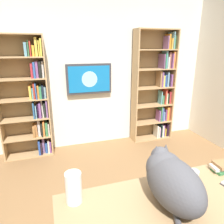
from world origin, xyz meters
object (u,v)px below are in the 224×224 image
(bookshelf_left, at_px, (157,88))
(desk_book_stack, at_px, (223,167))
(wall_mounted_tv, at_px, (89,79))
(bookshelf_right, at_px, (30,100))
(desk, at_px, (178,213))
(cat, at_px, (171,179))
(paper_towel_roll, at_px, (74,188))
(coffee_mug, at_px, (193,176))

(bookshelf_left, distance_m, desk_book_stack, 2.45)
(bookshelf_left, height_order, wall_mounted_tv, bookshelf_left)
(bookshelf_right, xyz_separation_m, desk_book_stack, (-1.63, 2.35, -0.15))
(bookshelf_left, distance_m, desk, 2.85)
(desk, bearing_deg, cat, -12.59)
(wall_mounted_tv, distance_m, paper_towel_roll, 2.52)
(wall_mounted_tv, relative_size, desk_book_stack, 3.74)
(wall_mounted_tv, relative_size, coffee_mug, 8.30)
(bookshelf_right, distance_m, cat, 2.71)
(wall_mounted_tv, xyz_separation_m, desk_book_stack, (-0.63, 2.43, -0.44))
(bookshelf_left, distance_m, bookshelf_right, 2.32)
(cat, xyz_separation_m, paper_towel_roll, (0.62, -0.19, -0.06))
(desk_book_stack, bearing_deg, coffee_mug, 7.12)
(coffee_mug, bearing_deg, bookshelf_left, -113.19)
(bookshelf_right, bearing_deg, bookshelf_left, -180.00)
(desk, bearing_deg, desk_book_stack, -161.48)
(cat, relative_size, paper_towel_roll, 2.97)
(cat, bearing_deg, paper_towel_roll, -17.04)
(wall_mounted_tv, xyz_separation_m, cat, (0.01, 2.60, -0.30))
(bookshelf_right, height_order, coffee_mug, bookshelf_right)
(cat, relative_size, desk_book_stack, 3.06)
(wall_mounted_tv, bearing_deg, bookshelf_left, 176.23)
(coffee_mug, bearing_deg, bookshelf_right, -61.59)
(desk_book_stack, bearing_deg, wall_mounted_tv, -75.57)
(paper_towel_roll, xyz_separation_m, coffee_mug, (-0.92, 0.06, -0.06))
(paper_towel_roll, bearing_deg, wall_mounted_tv, -104.53)
(cat, height_order, paper_towel_roll, cat)
(bookshelf_right, height_order, cat, bookshelf_right)
(bookshelf_left, xyz_separation_m, paper_towel_roll, (1.94, 2.33, -0.14))
(wall_mounted_tv, height_order, desk, wall_mounted_tv)
(desk, height_order, desk_book_stack, desk_book_stack)
(wall_mounted_tv, height_order, desk_book_stack, wall_mounted_tv)
(paper_towel_roll, bearing_deg, bookshelf_right, -80.81)
(bookshelf_left, relative_size, wall_mounted_tv, 2.62)
(bookshelf_left, xyz_separation_m, coffee_mug, (1.02, 2.39, -0.20))
(bookshelf_right, xyz_separation_m, paper_towel_roll, (-0.38, 2.33, -0.08))
(desk, xyz_separation_m, paper_towel_roll, (0.69, -0.21, 0.23))
(bookshelf_left, xyz_separation_m, bookshelf_right, (2.32, 0.00, -0.06))
(cat, bearing_deg, bookshelf_left, -117.69)
(cat, distance_m, coffee_mug, 0.35)
(paper_towel_roll, distance_m, desk_book_stack, 1.25)
(paper_towel_roll, bearing_deg, desk, 163.43)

